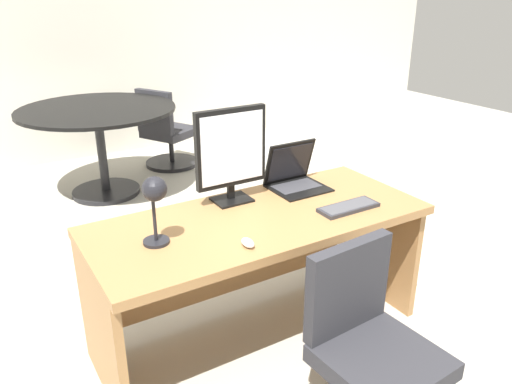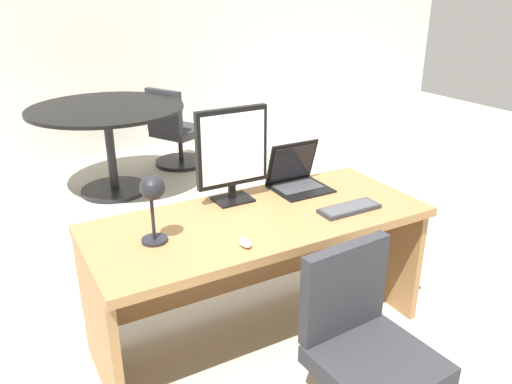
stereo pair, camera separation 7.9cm
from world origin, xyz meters
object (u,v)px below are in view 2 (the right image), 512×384
laptop (296,174)px  desk_lamp (153,196)px  mouse (245,243)px  desk (255,246)px  meeting_table (108,128)px  office_chair (366,365)px  meeting_chair_near (176,136)px  monitor (232,151)px  keyboard (349,209)px

laptop → desk_lamp: bearing=-163.2°
mouse → desk_lamp: 0.46m
laptop → mouse: (-0.60, -0.50, -0.06)m
desk → meeting_table: (-0.15, 2.45, 0.08)m
desk → laptop: (0.38, 0.21, 0.27)m
mouse → desk_lamp: desk_lamp is taller
office_chair → meeting_chair_near: 3.71m
monitor → meeting_table: bearing=93.1°
keyboard → mouse: mouse is taller
mouse → meeting_chair_near: (0.86, 3.15, -0.42)m
desk_lamp → meeting_chair_near: 3.23m
keyboard → meeting_table: size_ratio=0.24×
monitor → meeting_chair_near: (0.67, 2.66, -0.68)m
desk → desk_lamp: 0.70m
laptop → office_chair: laptop is taller
keyboard → office_chair: bearing=-120.9°
laptop → keyboard: 0.43m
office_chair → meeting_chair_near: bearing=81.4°
laptop → meeting_table: (-0.53, 2.24, -0.19)m
keyboard → mouse: size_ratio=3.93×
meeting_table → meeting_chair_near: (0.79, 0.41, -0.29)m
mouse → office_chair: size_ratio=0.10×
mouse → meeting_chair_near: bearing=74.8°
desk_lamp → meeting_chair_near: desk_lamp is taller
desk → meeting_table: bearing=93.4°
mouse → meeting_table: size_ratio=0.06×
desk → keyboard: keyboard is taller
monitor → desk_lamp: size_ratio=1.54×
monitor → keyboard: monitor is taller
monitor → laptop: bearing=1.1°
desk → office_chair: (0.08, -0.81, -0.21)m
keyboard → mouse: bearing=-173.2°
meeting_table → meeting_chair_near: 0.94m
desk_lamp → desk: bearing=7.3°
keyboard → meeting_table: meeting_table is taller
laptop → desk_lamp: (-0.94, -0.28, 0.16)m
keyboard → meeting_table: bearing=102.5°
laptop → meeting_chair_near: bearing=84.4°
desk → desk_lamp: desk_lamp is taller
desk → office_chair: 0.84m
desk → desk_lamp: size_ratio=5.22×
desk_lamp → office_chair: desk_lamp is taller
monitor → meeting_table: size_ratio=0.37×
monitor → keyboard: bearing=-41.5°
desk_lamp → office_chair: (0.64, -0.74, -0.64)m
meeting_chair_near → keyboard: bearing=-93.7°
desk_lamp → meeting_table: size_ratio=0.24×
keyboard → meeting_chair_near: meeting_chair_near is taller
meeting_chair_near → monitor: bearing=-104.1°
desk_lamp → meeting_table: bearing=80.9°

